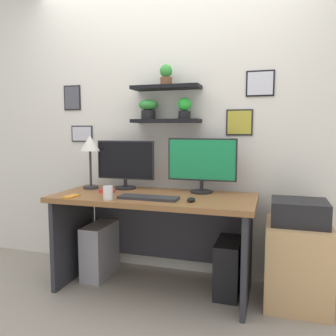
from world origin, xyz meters
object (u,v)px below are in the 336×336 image
(monitor_left, at_px, (126,163))
(pen_cup, at_px, (108,193))
(computer_tower_left, at_px, (100,250))
(cell_phone, at_px, (71,196))
(desk, at_px, (156,220))
(computer_tower_right, at_px, (228,266))
(drawer_cabinet, at_px, (297,264))
(desk_lamp, at_px, (90,147))
(computer_mouse, at_px, (191,200))
(printer, at_px, (299,212))
(monitor_right, at_px, (202,163))
(keyboard, at_px, (148,198))
(scissors_tray, at_px, (107,191))

(monitor_left, relative_size, pen_cup, 5.11)
(computer_tower_left, bearing_deg, cell_phone, -97.35)
(desk, distance_m, cell_phone, 0.68)
(computer_tower_right, bearing_deg, drawer_cabinet, -2.12)
(desk_lamp, xyz_separation_m, cell_phone, (0.05, -0.38, -0.35))
(pen_cup, bearing_deg, monitor_left, 98.85)
(computer_mouse, bearing_deg, printer, 18.45)
(cell_phone, relative_size, drawer_cabinet, 0.24)
(computer_mouse, height_order, printer, computer_mouse)
(monitor_right, distance_m, drawer_cabinet, 1.02)
(monitor_right, xyz_separation_m, cell_phone, (-0.90, -0.47, -0.24))
(keyboard, height_order, computer_tower_left, keyboard)
(desk_lamp, bearing_deg, computer_tower_left, -20.11)
(pen_cup, distance_m, computer_tower_right, 1.08)
(monitor_right, relative_size, desk_lamp, 1.21)
(keyboard, xyz_separation_m, computer_tower_right, (0.56, 0.26, -0.55))
(computer_tower_left, bearing_deg, drawer_cabinet, -0.37)
(computer_mouse, distance_m, computer_tower_right, 0.66)
(cell_phone, relative_size, computer_tower_left, 0.31)
(monitor_right, xyz_separation_m, drawer_cabinet, (0.73, -0.13, -0.70))
(monitor_left, xyz_separation_m, scissors_tray, (-0.07, -0.21, -0.21))
(pen_cup, xyz_separation_m, computer_tower_right, (0.83, 0.37, -0.59))
(monitor_right, distance_m, computer_tower_left, 1.15)
(desk, distance_m, pen_cup, 0.48)
(cell_phone, distance_m, computer_tower_right, 1.31)
(desk, distance_m, printer, 1.07)
(computer_tower_right, bearing_deg, pen_cup, -156.12)
(keyboard, xyz_separation_m, drawer_cabinet, (1.05, 0.24, -0.47))
(cell_phone, relative_size, pen_cup, 1.40)
(keyboard, distance_m, computer_mouse, 0.32)
(computer_mouse, xyz_separation_m, printer, (0.73, 0.24, -0.09))
(monitor_right, xyz_separation_m, keyboard, (-0.32, -0.37, -0.23))
(computer_mouse, xyz_separation_m, drawer_cabinet, (0.73, 0.24, -0.47))
(monitor_left, xyz_separation_m, pen_cup, (0.07, -0.48, -0.17))
(cell_phone, height_order, computer_tower_left, cell_phone)
(monitor_left, relative_size, computer_tower_right, 1.24)
(monitor_left, distance_m, keyboard, 0.55)
(desk, relative_size, printer, 4.08)
(monitor_right, distance_m, computer_mouse, 0.44)
(computer_mouse, bearing_deg, scissors_tray, 167.16)
(desk_lamp, height_order, drawer_cabinet, desk_lamp)
(printer, bearing_deg, computer_tower_right, 177.88)
(desk_lamp, xyz_separation_m, computer_tower_right, (1.19, -0.03, -0.90))
(monitor_left, bearing_deg, scissors_tray, -109.31)
(cell_phone, height_order, printer, cell_phone)
(computer_mouse, distance_m, desk_lamp, 1.05)
(monitor_right, distance_m, scissors_tray, 0.80)
(desk_lamp, bearing_deg, keyboard, -24.35)
(monitor_right, distance_m, cell_phone, 1.04)
(computer_mouse, height_order, pen_cup, pen_cup)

